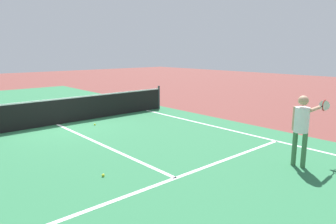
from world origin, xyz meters
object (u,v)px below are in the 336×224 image
at_px(tennis_ball_mid_court, 103,175).
at_px(tennis_ball_near_net, 95,124).
at_px(player_near, 302,123).
at_px(net, 56,111).

relative_size(tennis_ball_mid_court, tennis_ball_near_net, 1.00).
xyz_separation_m(player_near, tennis_ball_near_net, (-1.67, 6.77, -1.01)).
distance_m(player_near, tennis_ball_near_net, 7.04).
xyz_separation_m(net, tennis_ball_mid_court, (-1.11, -5.31, -0.46)).
relative_size(net, tennis_ball_mid_court, 148.29).
bearing_deg(tennis_ball_mid_court, tennis_ball_near_net, 64.08).
height_order(tennis_ball_mid_court, tennis_ball_near_net, same).
bearing_deg(tennis_ball_mid_court, net, 78.19).
bearing_deg(tennis_ball_mid_court, player_near, -33.33).
bearing_deg(player_near, tennis_ball_mid_court, 146.67).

